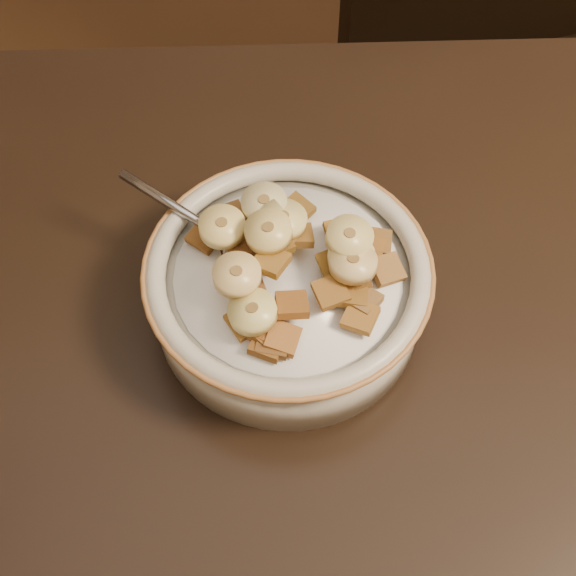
{
  "coord_description": "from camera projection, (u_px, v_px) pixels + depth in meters",
  "views": [
    {
      "loc": [
        -0.26,
        -0.13,
        1.24
      ],
      "look_at": [
        -0.23,
        0.17,
        0.78
      ],
      "focal_mm": 50.0,
      "sensor_mm": 36.0,
      "label": 1
    }
  ],
  "objects": [
    {
      "name": "cereal_square_15",
      "position": [
        251.0,
        315.0,
        0.51
      ],
      "size": [
        0.03,
        0.03,
        0.01
      ],
      "primitive_type": "cube",
      "rotation": [
        0.03,
        -0.02,
        2.03
      ],
      "color": "brown",
      "rests_on": "milk"
    },
    {
      "name": "cereal_square_10",
      "position": [
        331.0,
        292.0,
        0.51
      ],
      "size": [
        0.03,
        0.03,
        0.01
      ],
      "primitive_type": "cube",
      "rotation": [
        0.13,
        -0.06,
        0.3
      ],
      "color": "brown",
      "rests_on": "milk"
    },
    {
      "name": "banana_slice_7",
      "position": [
        237.0,
        275.0,
        0.5
      ],
      "size": [
        0.04,
        0.04,
        0.01
      ],
      "primitive_type": "cylinder",
      "rotation": [
        0.03,
        -0.04,
        1.43
      ],
      "color": "#FFD986",
      "rests_on": "milk"
    },
    {
      "name": "cereal_square_25",
      "position": [
        231.0,
        217.0,
        0.55
      ],
      "size": [
        0.03,
        0.03,
        0.01
      ],
      "primitive_type": "cube",
      "rotation": [
        0.0,
        -0.09,
        1.92
      ],
      "color": "brown",
      "rests_on": "milk"
    },
    {
      "name": "banana_slice_3",
      "position": [
        253.0,
        312.0,
        0.5
      ],
      "size": [
        0.04,
        0.04,
        0.02
      ],
      "primitive_type": "cylinder",
      "rotation": [
        -0.11,
        0.12,
        2.11
      ],
      "color": "#FFF386",
      "rests_on": "milk"
    },
    {
      "name": "banana_slice_0",
      "position": [
        351.0,
        258.0,
        0.52
      ],
      "size": [
        0.04,
        0.04,
        0.01
      ],
      "primitive_type": "cylinder",
      "rotation": [
        -0.09,
        0.05,
        2.75
      ],
      "color": "#FCE593",
      "rests_on": "milk"
    },
    {
      "name": "banana_slice_4",
      "position": [
        268.0,
        232.0,
        0.51
      ],
      "size": [
        0.04,
        0.04,
        0.01
      ],
      "primitive_type": "cylinder",
      "rotation": [
        -0.12,
        -0.04,
        1.88
      ],
      "color": "#FFE584",
      "rests_on": "milk"
    },
    {
      "name": "banana_slice_2",
      "position": [
        222.0,
        227.0,
        0.53
      ],
      "size": [
        0.03,
        0.03,
        0.01
      ],
      "primitive_type": "cylinder",
      "rotation": [
        0.07,
        0.01,
        0.07
      ],
      "color": "#FCD978",
      "rests_on": "milk"
    },
    {
      "name": "cereal_square_2",
      "position": [
        267.0,
        331.0,
        0.5
      ],
      "size": [
        0.03,
        0.03,
        0.01
      ],
      "primitive_type": "cube",
      "rotation": [
        0.09,
        0.14,
        1.14
      ],
      "color": "#92561D",
      "rests_on": "milk"
    },
    {
      "name": "milk",
      "position": [
        288.0,
        276.0,
        0.54
      ],
      "size": [
        0.15,
        0.15,
        0.0
      ],
      "primitive_type": "cylinder",
      "color": "white",
      "rests_on": "cereal_bowl"
    },
    {
      "name": "cereal_square_5",
      "position": [
        363.0,
        300.0,
        0.51
      ],
      "size": [
        0.03,
        0.03,
        0.01
      ],
      "primitive_type": "cube",
      "rotation": [
        0.12,
        0.05,
        2.42
      ],
      "color": "olive",
      "rests_on": "milk"
    },
    {
      "name": "cereal_square_1",
      "position": [
        352.0,
        281.0,
        0.52
      ],
      "size": [
        0.03,
        0.03,
        0.01
      ],
      "primitive_type": "cube",
      "rotation": [
        -0.16,
        0.12,
        1.91
      ],
      "color": "brown",
      "rests_on": "milk"
    },
    {
      "name": "banana_slice_6",
      "position": [
        283.0,
        220.0,
        0.53
      ],
      "size": [
        0.04,
        0.04,
        0.01
      ],
      "primitive_type": "cylinder",
      "rotation": [
        0.08,
        0.1,
        0.94
      ],
      "color": "#FCDF8E",
      "rests_on": "milk"
    },
    {
      "name": "cereal_square_28",
      "position": [
        275.0,
        245.0,
        0.52
      ],
      "size": [
        0.03,
        0.03,
        0.01
      ],
      "primitive_type": "cube",
      "rotation": [
        0.17,
        0.01,
        2.12
      ],
      "color": "brown",
      "rests_on": "milk"
    },
    {
      "name": "cereal_square_14",
      "position": [
        277.0,
        245.0,
        0.52
      ],
      "size": [
        0.03,
        0.03,
        0.01
      ],
      "primitive_type": "cube",
      "rotation": [
        0.11,
        -0.04,
        0.99
      ],
      "color": "brown",
      "rests_on": "milk"
    },
    {
      "name": "banana_slice_1",
      "position": [
        353.0,
        263.0,
        0.51
      ],
      "size": [
        0.04,
        0.04,
        0.01
      ],
      "primitive_type": "cylinder",
      "rotation": [
        -0.05,
        0.13,
        1.11
      ],
      "color": "tan",
      "rests_on": "milk"
    },
    {
      "name": "cereal_square_7",
      "position": [
        271.0,
        261.0,
        0.51
      ],
      "size": [
        0.03,
        0.03,
        0.01
      ],
      "primitive_type": "cube",
      "rotation": [
        0.07,
        0.08,
        2.54
      ],
      "color": "brown",
      "rests_on": "milk"
    },
    {
      "name": "cereal_square_27",
      "position": [
        296.0,
        210.0,
        0.56
      ],
      "size": [
        0.03,
        0.03,
        0.01
      ],
      "primitive_type": "cube",
      "rotation": [
        -0.13,
        -0.09,
        2.31
      ],
      "color": "brown",
      "rests_on": "milk"
    },
    {
      "name": "cereal_bowl",
      "position": [
        288.0,
        294.0,
        0.55
      ],
      "size": [
        0.19,
        0.19,
        0.04
      ],
      "primitive_type": "cylinder",
      "color": "beige",
      "rests_on": "table"
    },
    {
      "name": "cereal_square_26",
      "position": [
        351.0,
        246.0,
        0.54
      ],
      "size": [
        0.03,
        0.03,
        0.01
      ],
      "primitive_type": "cube",
      "rotation": [
        0.08,
        -0.05,
        2.38
      ],
      "color": "brown",
      "rests_on": "milk"
    },
    {
      "name": "spoon",
      "position": [
        250.0,
        254.0,
        0.54
      ],
      "size": [
        0.06,
        0.05,
        0.01
      ],
      "primitive_type": "ellipsoid",
      "rotation": [
        0.0,
        0.0,
        4.09
      ],
      "color": "#95979F",
      "rests_on": "cereal_bowl"
    },
    {
      "name": "banana_slice_8",
      "position": [
        264.0,
        204.0,
        0.54
      ],
      "size": [
        0.04,
        0.04,
        0.01
      ],
      "primitive_type": "cylinder",
      "rotation": [
        -0.02,
        -0.08,
        1.42
      ],
      "color": "beige",
      "rests_on": "milk"
    },
    {
      "name": "cereal_square_13",
      "position": [
        205.0,
        236.0,
        0.54
      ],
      "size": [
        0.03,
        0.03,
        0.01
      ],
      "primitive_type": "cube",
      "rotation": [
        -0.17,
        -0.03,
        2.44
      ],
      "color": "brown",
      "rests_on": "milk"
    },
    {
      "name": "cereal_square_17",
      "position": [
        268.0,
        344.0,
        0.5
      ],
      "size": [
        0.03,
        0.03,
        0.01
      ],
      "primitive_type": "cube",
      "rotation": [
        0.08,
        -0.03,
        2.68
      ],
      "color": "brown",
      "rests_on": "milk"
    },
    {
      "name": "cereal_square_18",
      "position": [
        376.0,
        242.0,
        0.54
      ],
      "size": [
        0.02,
        0.02,
        0.01
      ],
      "primitive_type": "cube",
      "rotation": [
        0.09,
        -0.01,
        1.36
      ],
      "color": "brown",
      "rests_on": "milk"
    },
    {
      "name": "cereal_square_24",
      "position": [
        264.0,
        330.0,
        0.5
      ],
      "size": [
        0.03,
        0.03,
        0.01
      ],
      "primitive_type": "cube",
      "rotation": [
        0.2,
        0.16,
        0.83
      ],
      "color": "brown",
      "rests_on": "milk"
    },
    {
      "name": "cereal_square_20",
      "position": [
        298.0,
        235.0,
        0.53
      ],
      "size": [
        0.02,
        0.02,
        0.01
      ],
      "primitive_type": "cube",
      "rotation": [
        0.22,
        -0.09,
        3.14
      ],
      "color": "brown",
      "rests_on": "milk"
    },
    {
      "name": "cereal_square_12",
      "position": [
        245.0,
        321.0,
        0.5
      ],
      "size": [
        0.03,
        0.03,
        0.01
      ],
      "primitive_type": "cube",
      "rotation": [
        0.18,
        -0.09,
        0.52
      ],
      "color": "#9D6820",
      "rests_on": "milk"
    },
    {
      "name": "cereal_square_3",
      "position": [
        273.0,
        342.0,
        0.5
      ],
      "size": [
        0.02,
        0.02,
        0.01
      ],
      "primitive_type": "cube",
      "rotation": [
        0.05,
        -0.03,
        1.32
      ],
      "color": "brown",
      "rests_on": "milk"
    },
    {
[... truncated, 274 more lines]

